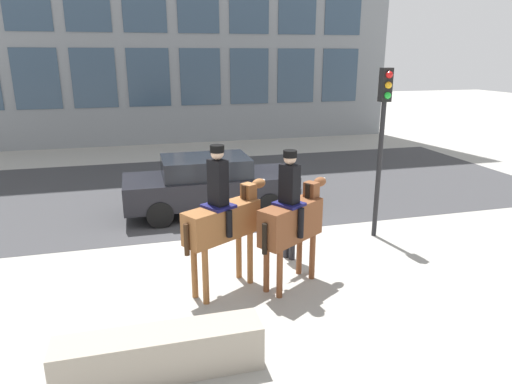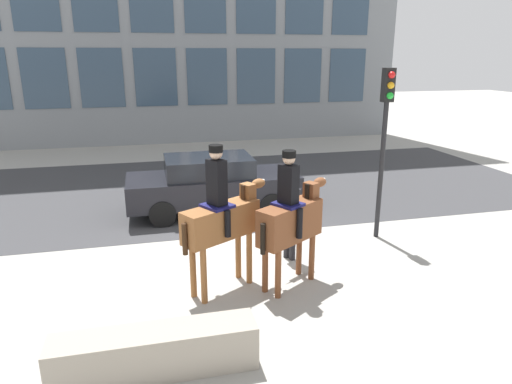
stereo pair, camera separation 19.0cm
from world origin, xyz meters
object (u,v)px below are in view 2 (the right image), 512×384
at_px(street_car_near_lane, 212,183).
at_px(traffic_light, 385,127).
at_px(mounted_horse_lead, 222,218).
at_px(planter_ledge, 156,352).
at_px(mounted_horse_companion, 291,218).
at_px(pedestrian_bystander, 290,213).

relative_size(street_car_near_lane, traffic_light, 1.17).
xyz_separation_m(mounted_horse_lead, planter_ledge, (-1.27, -2.07, -1.07)).
height_order(street_car_near_lane, planter_ledge, street_car_near_lane).
height_order(mounted_horse_companion, pedestrian_bystander, mounted_horse_companion).
bearing_deg(street_car_near_lane, traffic_light, -37.65).
bearing_deg(planter_ledge, pedestrian_bystander, 46.82).
bearing_deg(mounted_horse_companion, traffic_light, 0.46).
bearing_deg(street_car_near_lane, planter_ledge, -105.00).
height_order(mounted_horse_lead, traffic_light, traffic_light).
bearing_deg(traffic_light, pedestrian_bystander, -163.96).
relative_size(mounted_horse_lead, mounted_horse_companion, 1.05).
bearing_deg(traffic_light, planter_ledge, -144.60).
distance_m(mounted_horse_companion, pedestrian_bystander, 1.16).
height_order(mounted_horse_lead, planter_ledge, mounted_horse_lead).
bearing_deg(mounted_horse_companion, street_car_near_lane, 67.44).
relative_size(mounted_horse_lead, traffic_light, 0.70).
relative_size(mounted_horse_companion, traffic_light, 0.66).
distance_m(pedestrian_bystander, traffic_light, 2.93).
height_order(mounted_horse_companion, traffic_light, traffic_light).
height_order(pedestrian_bystander, street_car_near_lane, pedestrian_bystander).
distance_m(pedestrian_bystander, planter_ledge, 4.20).
bearing_deg(mounted_horse_lead, pedestrian_bystander, 1.05).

